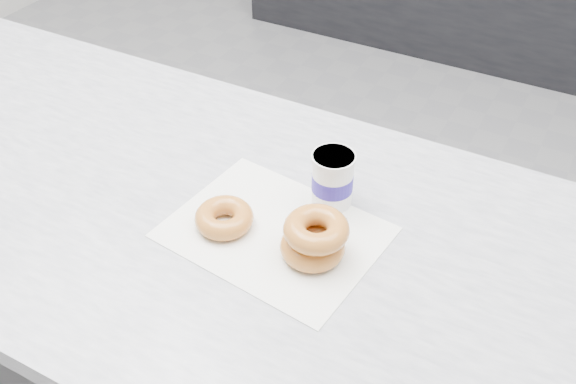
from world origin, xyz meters
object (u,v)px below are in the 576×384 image
object	(u,v)px
counter	(171,339)
donut_single	(224,218)
coffee_cup	(332,179)
donut_stack	(314,238)

from	to	relation	value
counter	donut_single	world-z (taller)	donut_single
counter	donut_single	bearing A→B (deg)	-6.09
coffee_cup	counter	bearing A→B (deg)	-146.90
counter	donut_stack	bearing A→B (deg)	-1.70
donut_single	coffee_cup	size ratio (longest dim) A/B	0.98
counter	donut_stack	size ratio (longest dim) A/B	22.65
donut_single	donut_stack	distance (m)	0.16
donut_single	coffee_cup	bearing A→B (deg)	47.10
donut_stack	coffee_cup	distance (m)	0.14
donut_stack	coffee_cup	bearing A→B (deg)	103.32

